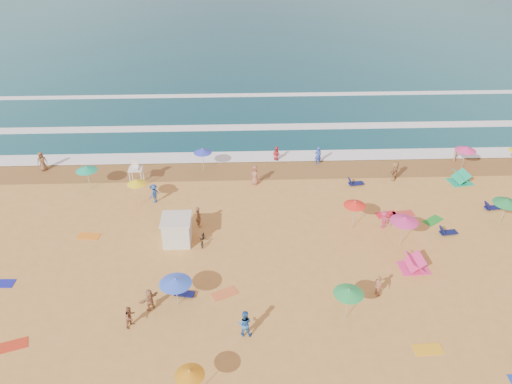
{
  "coord_description": "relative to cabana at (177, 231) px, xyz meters",
  "views": [
    {
      "loc": [
        0.85,
        -28.76,
        22.85
      ],
      "look_at": [
        2.1,
        6.0,
        1.5
      ],
      "focal_mm": 35.0,
      "sensor_mm": 36.0,
      "label": 1
    }
  ],
  "objects": [
    {
      "name": "ground",
      "position": [
        3.94,
        -1.52,
        -1.0
      ],
      "size": [
        220.0,
        220.0,
        0.0
      ],
      "primitive_type": "plane",
      "color": "gold",
      "rests_on": "ground"
    },
    {
      "name": "loungers",
      "position": [
        9.17,
        -5.98,
        -0.83
      ],
      "size": [
        46.63,
        25.27,
        0.34
      ],
      "color": "#0E1948",
      "rests_on": "ground"
    },
    {
      "name": "cabana_roof",
      "position": [
        0.0,
        0.0,
        1.06
      ],
      "size": [
        2.2,
        2.2,
        0.12
      ],
      "primitive_type": "cube",
      "color": "silver",
      "rests_on": "cabana"
    },
    {
      "name": "surf_foam",
      "position": [
        3.94,
        19.8,
        -0.9
      ],
      "size": [
        200.0,
        18.7,
        0.05
      ],
      "color": "white",
      "rests_on": "ground"
    },
    {
      "name": "bicycle",
      "position": [
        1.9,
        -0.3,
        -0.57
      ],
      "size": [
        0.63,
        1.64,
        0.85
      ],
      "primitive_type": "imported",
      "rotation": [
        0.0,
        0.0,
        -0.04
      ],
      "color": "black",
      "rests_on": "ground"
    },
    {
      "name": "towels",
      "position": [
        7.1,
        -5.21,
        -0.98
      ],
      "size": [
        33.43,
        21.3,
        0.03
      ],
      "color": "red",
      "rests_on": "ground"
    },
    {
      "name": "beachgoers",
      "position": [
        5.29,
        3.24,
        -0.18
      ],
      "size": [
        49.85,
        22.97,
        2.14
      ],
      "color": "#A2634B",
      "rests_on": "ground"
    },
    {
      "name": "lifeguard_stand",
      "position": [
        -4.47,
        8.74,
        0.05
      ],
      "size": [
        1.2,
        1.2,
        2.1
      ],
      "primitive_type": null,
      "color": "white",
      "rests_on": "ground"
    },
    {
      "name": "wet_sand",
      "position": [
        3.94,
        10.98,
        -0.99
      ],
      "size": [
        220.0,
        220.0,
        0.0
      ],
      "primitive_type": "plane",
      "color": "olive",
      "rests_on": "ground"
    },
    {
      "name": "ocean",
      "position": [
        3.94,
        82.48,
        -1.0
      ],
      "size": [
        220.0,
        140.0,
        0.18
      ],
      "primitive_type": "cube",
      "color": "#0C4756",
      "rests_on": "ground"
    },
    {
      "name": "popup_tents",
      "position": [
        20.75,
        2.16,
        -0.4
      ],
      "size": [
        10.0,
        13.47,
        1.2
      ],
      "color": "#F33684",
      "rests_on": "ground"
    },
    {
      "name": "beach_umbrellas",
      "position": [
        7.72,
        -1.23,
        1.11
      ],
      "size": [
        63.83,
        30.52,
        0.74
      ],
      "color": "green",
      "rests_on": "ground"
    },
    {
      "name": "cabana",
      "position": [
        0.0,
        0.0,
        0.0
      ],
      "size": [
        2.0,
        2.0,
        2.0
      ],
      "primitive_type": "cube",
      "color": "silver",
      "rests_on": "ground"
    }
  ]
}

